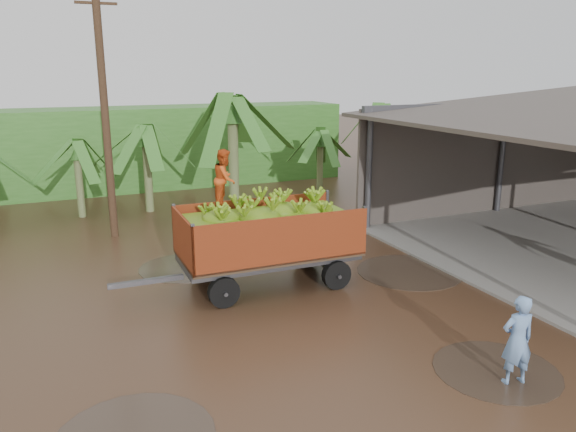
% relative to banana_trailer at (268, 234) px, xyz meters
% --- Properties ---
extents(ground, '(100.00, 100.00, 0.00)m').
position_rel_banana_trailer_xyz_m(ground, '(-0.38, -2.38, -1.31)').
color(ground, black).
rests_on(ground, ground).
extents(hedge_north, '(22.00, 3.00, 3.60)m').
position_rel_banana_trailer_xyz_m(hedge_north, '(-2.38, 13.62, 0.49)').
color(hedge_north, '#2D661E').
rests_on(hedge_north, ground).
extents(banana_trailer, '(6.03, 2.18, 3.43)m').
position_rel_banana_trailer_xyz_m(banana_trailer, '(0.00, 0.00, 0.00)').
color(banana_trailer, '#AB3B18').
rests_on(banana_trailer, ground).
extents(man_blue, '(0.65, 0.49, 1.61)m').
position_rel_banana_trailer_xyz_m(man_blue, '(2.17, -5.95, -0.50)').
color(man_blue, '#688CBE').
rests_on(man_blue, ground).
extents(utility_pole, '(1.20, 0.24, 7.69)m').
position_rel_banana_trailer_xyz_m(utility_pole, '(-2.99, 5.87, 2.59)').
color(utility_pole, '#47301E').
rests_on(utility_pole, ground).
extents(banana_plants, '(25.44, 21.04, 4.39)m').
position_rel_banana_trailer_xyz_m(banana_plants, '(-5.36, 4.21, 0.52)').
color(banana_plants, '#2D661E').
rests_on(banana_plants, ground).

